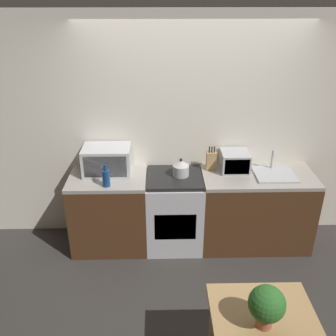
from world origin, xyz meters
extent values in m
plane|color=#33302D|center=(0.00, 0.00, 0.00)|extent=(16.00, 16.00, 0.00)
cube|color=silver|center=(0.00, 0.95, 1.30)|extent=(10.00, 0.06, 2.60)
cube|color=#4C2D19|center=(-0.94, 0.61, 0.43)|extent=(0.86, 0.62, 0.86)
cube|color=#9E998E|center=(-0.94, 0.61, 0.88)|extent=(0.86, 0.62, 0.04)
cube|color=#4C2D19|center=(0.74, 0.61, 0.43)|extent=(1.25, 0.62, 0.86)
cube|color=#9E998E|center=(0.74, 0.61, 0.88)|extent=(1.25, 0.62, 0.04)
cube|color=silver|center=(-0.20, 0.61, 0.43)|extent=(0.63, 0.62, 0.86)
cube|color=black|center=(-0.20, 0.61, 0.88)|extent=(0.61, 0.57, 0.04)
cube|color=black|center=(-0.20, 0.31, 0.43)|extent=(0.45, 0.02, 0.32)
cylinder|color=#B7B7BC|center=(-0.13, 0.63, 0.96)|extent=(0.18, 0.18, 0.12)
cone|color=#B7B7BC|center=(-0.13, 0.63, 1.05)|extent=(0.17, 0.17, 0.06)
sphere|color=black|center=(-0.13, 0.63, 1.09)|extent=(0.03, 0.03, 0.03)
cube|color=silver|center=(-0.95, 0.72, 1.05)|extent=(0.52, 0.36, 0.31)
cube|color=black|center=(-0.95, 0.55, 1.05)|extent=(0.46, 0.01, 0.25)
cylinder|color=navy|center=(-0.92, 0.40, 0.99)|extent=(0.08, 0.08, 0.18)
cylinder|color=navy|center=(-0.92, 0.40, 1.12)|extent=(0.03, 0.03, 0.07)
cube|color=tan|center=(0.22, 0.77, 1.01)|extent=(0.11, 0.07, 0.21)
cylinder|color=black|center=(0.20, 0.77, 1.15)|extent=(0.01, 0.01, 0.07)
cylinder|color=black|center=(0.22, 0.77, 1.15)|extent=(0.01, 0.01, 0.07)
cylinder|color=black|center=(0.25, 0.77, 1.15)|extent=(0.01, 0.01, 0.07)
cube|color=#ADAFB5|center=(0.49, 0.75, 1.01)|extent=(0.31, 0.31, 0.22)
cube|color=black|center=(0.49, 0.60, 1.01)|extent=(0.28, 0.01, 0.18)
cube|color=#ADAFB5|center=(0.91, 0.61, 0.91)|extent=(0.44, 0.40, 0.02)
cylinder|color=#ADAFB5|center=(0.91, 0.75, 1.03)|extent=(0.03, 0.03, 0.22)
cube|color=tan|center=(0.36, -1.19, 0.72)|extent=(0.74, 0.64, 0.04)
cylinder|color=tan|center=(0.05, -0.93, 0.35)|extent=(0.05, 0.05, 0.70)
cylinder|color=tan|center=(0.67, -0.93, 0.35)|extent=(0.05, 0.05, 0.70)
cylinder|color=#9E5B3D|center=(0.33, -1.27, 0.78)|extent=(0.11, 0.11, 0.09)
sphere|color=#2D6B28|center=(0.33, -1.27, 0.94)|extent=(0.25, 0.25, 0.25)
camera|label=1|loc=(-0.35, -3.06, 2.81)|focal=40.00mm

